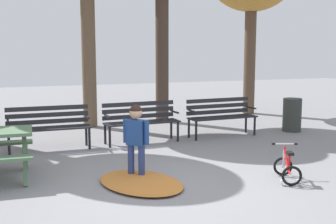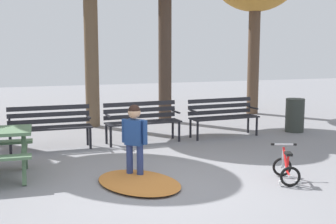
# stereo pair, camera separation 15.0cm
# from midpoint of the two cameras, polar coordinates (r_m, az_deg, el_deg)

# --- Properties ---
(ground) EXTENTS (36.00, 36.00, 0.00)m
(ground) POSITION_cam_midpoint_polar(r_m,az_deg,el_deg) (6.39, -0.69, -9.91)
(ground) COLOR gray
(park_bench_left) EXTENTS (1.60, 0.47, 0.85)m
(park_bench_left) POSITION_cam_midpoint_polar(r_m,az_deg,el_deg) (9.02, -15.58, -1.50)
(park_bench_left) COLOR #232328
(park_bench_left) RESTS_ON ground
(park_bench_right) EXTENTS (1.62, 0.52, 0.85)m
(park_bench_right) POSITION_cam_midpoint_polar(r_m,az_deg,el_deg) (9.38, -3.99, -0.84)
(park_bench_right) COLOR #232328
(park_bench_right) RESTS_ON ground
(park_bench_far_right) EXTENTS (1.62, 0.53, 0.85)m
(park_bench_far_right) POSITION_cam_midpoint_polar(r_m,az_deg,el_deg) (10.09, 6.39, -0.22)
(park_bench_far_right) COLOR #232328
(park_bench_far_right) RESTS_ON ground
(child_standing) EXTENTS (0.33, 0.33, 1.14)m
(child_standing) POSITION_cam_midpoint_polar(r_m,az_deg,el_deg) (6.77, -4.77, -2.96)
(child_standing) COLOR navy
(child_standing) RESTS_ON ground
(kids_bicycle) EXTENTS (0.52, 0.63, 0.54)m
(kids_bicycle) POSITION_cam_midpoint_polar(r_m,az_deg,el_deg) (6.94, 14.53, -6.97)
(kids_bicycle) COLOR black
(kids_bicycle) RESTS_ON ground
(leaf_pile) EXTENTS (1.48, 1.76, 0.07)m
(leaf_pile) POSITION_cam_midpoint_polar(r_m,az_deg,el_deg) (6.61, -4.19, -9.00)
(leaf_pile) COLOR #B26B2D
(leaf_pile) RESTS_ON ground
(trash_bin) EXTENTS (0.44, 0.44, 0.79)m
(trash_bin) POSITION_cam_midpoint_polar(r_m,az_deg,el_deg) (10.99, 15.31, -0.36)
(trash_bin) COLOR #2D332D
(trash_bin) RESTS_ON ground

